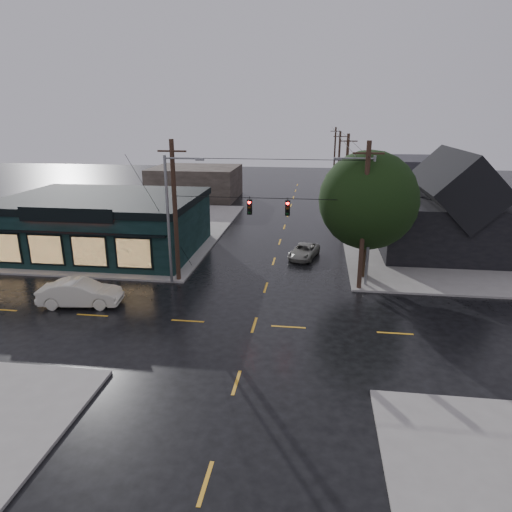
# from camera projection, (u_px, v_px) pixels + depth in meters

# --- Properties ---
(ground_plane) EXTENTS (160.00, 160.00, 0.00)m
(ground_plane) POSITION_uv_depth(u_px,v_px,m) (254.00, 325.00, 26.61)
(ground_plane) COLOR black
(sidewalk_nw) EXTENTS (28.00, 28.00, 0.15)m
(sidewalk_nw) POSITION_uv_depth(u_px,v_px,m) (92.00, 229.00, 48.01)
(sidewalk_nw) COLOR gray
(sidewalk_nw) RESTS_ON ground
(sidewalk_ne) EXTENTS (28.00, 28.00, 0.15)m
(sidewalk_ne) POSITION_uv_depth(u_px,v_px,m) (493.00, 243.00, 42.96)
(sidewalk_ne) COLOR gray
(sidewalk_ne) RESTS_ON ground
(pizza_shop) EXTENTS (16.30, 12.34, 4.90)m
(pizza_shop) POSITION_uv_depth(u_px,v_px,m) (105.00, 223.00, 39.96)
(pizza_shop) COLOR black
(pizza_shop) RESTS_ON ground
(ne_building) EXTENTS (12.60, 11.60, 8.75)m
(ne_building) POSITION_uv_depth(u_px,v_px,m) (452.00, 202.00, 39.43)
(ne_building) COLOR black
(ne_building) RESTS_ON ground
(corner_tree) EXTENTS (7.07, 7.07, 9.25)m
(corner_tree) POSITION_uv_depth(u_px,v_px,m) (368.00, 200.00, 32.52)
(corner_tree) COLOR black
(corner_tree) RESTS_ON ground
(utility_pole_nw) EXTENTS (2.00, 0.32, 10.15)m
(utility_pole_nw) POSITION_uv_depth(u_px,v_px,m) (179.00, 281.00, 33.57)
(utility_pole_nw) COLOR black
(utility_pole_nw) RESTS_ON ground
(utility_pole_ne) EXTENTS (2.00, 0.32, 10.15)m
(utility_pole_ne) POSITION_uv_depth(u_px,v_px,m) (359.00, 289.00, 31.93)
(utility_pole_ne) COLOR black
(utility_pole_ne) RESTS_ON ground
(utility_pole_far_a) EXTENTS (2.00, 0.32, 9.65)m
(utility_pole_far_a) POSITION_uv_depth(u_px,v_px,m) (343.00, 220.00, 52.25)
(utility_pole_far_a) COLOR black
(utility_pole_far_a) RESTS_ON ground
(utility_pole_far_b) EXTENTS (2.00, 0.32, 9.15)m
(utility_pole_far_b) POSITION_uv_depth(u_px,v_px,m) (337.00, 192.00, 71.15)
(utility_pole_far_b) COLOR black
(utility_pole_far_b) RESTS_ON ground
(utility_pole_far_c) EXTENTS (2.00, 0.32, 9.15)m
(utility_pole_far_c) POSITION_uv_depth(u_px,v_px,m) (334.00, 175.00, 90.05)
(utility_pole_far_c) COLOR black
(utility_pole_far_c) RESTS_ON ground
(span_signal_assembly) EXTENTS (13.00, 0.48, 1.23)m
(span_signal_assembly) POSITION_uv_depth(u_px,v_px,m) (268.00, 207.00, 31.02)
(span_signal_assembly) COLOR black
(span_signal_assembly) RESTS_ON ground
(streetlight_nw) EXTENTS (5.40, 0.30, 9.15)m
(streetlight_nw) POSITION_uv_depth(u_px,v_px,m) (172.00, 284.00, 32.95)
(streetlight_nw) COLOR gray
(streetlight_nw) RESTS_ON ground
(streetlight_ne) EXTENTS (5.40, 0.30, 9.15)m
(streetlight_ne) POSITION_uv_depth(u_px,v_px,m) (365.00, 286.00, 32.53)
(streetlight_ne) COLOR gray
(streetlight_ne) RESTS_ON ground
(bg_building_west) EXTENTS (12.00, 10.00, 4.40)m
(bg_building_west) POSITION_uv_depth(u_px,v_px,m) (196.00, 182.00, 65.51)
(bg_building_west) COLOR #2E2722
(bg_building_west) RESTS_ON ground
(bg_building_east) EXTENTS (14.00, 12.00, 5.60)m
(bg_building_east) POSITION_uv_depth(u_px,v_px,m) (405.00, 177.00, 66.27)
(bg_building_east) COLOR #26252A
(bg_building_east) RESTS_ON ground
(sedan_cream) EXTENTS (5.32, 2.44, 1.69)m
(sedan_cream) POSITION_uv_depth(u_px,v_px,m) (80.00, 293.00, 29.06)
(sedan_cream) COLOR silver
(sedan_cream) RESTS_ON ground
(suv_silver) EXTENTS (2.88, 4.51, 1.16)m
(suv_silver) POSITION_uv_depth(u_px,v_px,m) (304.00, 251.00, 38.70)
(suv_silver) COLOR gray
(suv_silver) RESTS_ON ground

